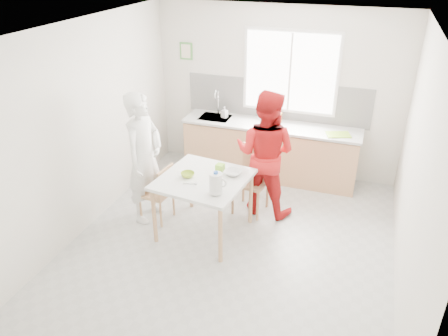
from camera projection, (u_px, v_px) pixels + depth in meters
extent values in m
plane|color=#B7B7B2|center=(233.00, 241.00, 5.72)|extent=(4.50, 4.50, 0.00)
plane|color=silver|center=(277.00, 92.00, 6.99)|extent=(4.00, 0.00, 4.00)
plane|color=silver|center=(141.00, 269.00, 3.21)|extent=(4.00, 0.00, 4.00)
plane|color=silver|center=(88.00, 127.00, 5.68)|extent=(0.00, 4.50, 4.50)
plane|color=silver|center=(417.00, 174.00, 4.53)|extent=(0.00, 4.50, 4.50)
plane|color=white|center=(235.00, 29.00, 4.48)|extent=(4.50, 4.50, 0.00)
cube|color=white|center=(290.00, 72.00, 6.76)|extent=(1.50, 0.03, 1.30)
cube|color=white|center=(290.00, 73.00, 6.74)|extent=(1.40, 0.02, 1.20)
cube|color=white|center=(290.00, 73.00, 6.74)|extent=(0.03, 0.03, 1.20)
cube|color=white|center=(276.00, 100.00, 7.04)|extent=(3.00, 0.02, 0.65)
cube|color=#519B46|center=(186.00, 51.00, 7.17)|extent=(0.22, 0.02, 0.28)
cube|color=beige|center=(186.00, 51.00, 7.16)|extent=(0.16, 0.01, 0.22)
cube|color=tan|center=(270.00, 152.00, 7.16)|extent=(2.80, 0.60, 0.86)
cube|color=#3F3326|center=(269.00, 172.00, 7.34)|extent=(2.80, 0.54, 0.10)
cube|color=silver|center=(271.00, 125.00, 6.95)|extent=(2.84, 0.64, 0.04)
cube|color=#A5A5AA|center=(215.00, 118.00, 7.22)|extent=(0.50, 0.40, 0.03)
cylinder|color=silver|center=(218.00, 104.00, 7.26)|extent=(0.02, 0.02, 0.36)
torus|color=silver|center=(217.00, 95.00, 7.12)|extent=(0.02, 0.18, 0.18)
cube|color=white|center=(203.00, 180.00, 5.56)|extent=(1.19, 1.19, 0.04)
cylinder|color=tan|center=(154.00, 217.00, 5.56)|extent=(0.05, 0.05, 0.76)
cylinder|color=tan|center=(191.00, 184.00, 6.31)|extent=(0.05, 0.05, 0.76)
cylinder|color=tan|center=(220.00, 236.00, 5.20)|extent=(0.05, 0.05, 0.76)
cylinder|color=tan|center=(251.00, 199.00, 5.95)|extent=(0.05, 0.05, 0.76)
cube|color=tan|center=(156.00, 193.00, 6.03)|extent=(0.43, 0.43, 0.04)
cube|color=tan|center=(166.00, 182.00, 5.86)|extent=(0.07, 0.37, 0.40)
cylinder|color=tan|center=(154.00, 198.00, 6.32)|extent=(0.03, 0.03, 0.39)
cylinder|color=tan|center=(141.00, 209.00, 6.06)|extent=(0.03, 0.03, 0.39)
cylinder|color=tan|center=(174.00, 203.00, 6.20)|extent=(0.03, 0.03, 0.39)
cylinder|color=tan|center=(161.00, 215.00, 5.93)|extent=(0.03, 0.03, 0.39)
cube|color=tan|center=(251.00, 182.00, 6.17)|extent=(0.50, 0.50, 0.04)
cube|color=tan|center=(257.00, 160.00, 6.22)|extent=(0.43, 0.08, 0.47)
cylinder|color=tan|center=(233.00, 200.00, 6.21)|extent=(0.04, 0.04, 0.46)
cylinder|color=tan|center=(258.00, 206.00, 6.06)|extent=(0.04, 0.04, 0.46)
cylinder|color=tan|center=(243.00, 188.00, 6.52)|extent=(0.04, 0.04, 0.46)
cylinder|color=tan|center=(267.00, 194.00, 6.37)|extent=(0.04, 0.04, 0.46)
imported|color=white|center=(144.00, 158.00, 5.85)|extent=(0.51, 0.71, 1.83)
imported|color=red|center=(265.00, 154.00, 6.01)|extent=(0.95, 0.78, 1.80)
imported|color=#95B62A|center=(188.00, 175.00, 5.58)|extent=(0.20, 0.20, 0.06)
imported|color=silver|center=(233.00, 173.00, 5.62)|extent=(0.25, 0.25, 0.06)
cylinder|color=white|center=(216.00, 183.00, 5.14)|extent=(0.16, 0.16, 0.25)
cylinder|color=blue|center=(216.00, 173.00, 5.07)|extent=(0.05, 0.05, 0.03)
torus|color=white|center=(222.00, 183.00, 5.10)|extent=(0.12, 0.04, 0.12)
cube|color=#84CB2E|center=(220.00, 167.00, 5.72)|extent=(0.11, 0.11, 0.09)
cylinder|color=#A5A5AA|center=(189.00, 184.00, 5.40)|extent=(0.16, 0.05, 0.01)
cube|color=#86B62A|center=(338.00, 135.00, 6.54)|extent=(0.41, 0.35, 0.01)
cylinder|color=black|center=(270.00, 111.00, 7.00)|extent=(0.07, 0.07, 0.32)
cylinder|color=black|center=(274.00, 114.00, 6.91)|extent=(0.07, 0.07, 0.30)
cylinder|color=#995F21|center=(280.00, 117.00, 6.98)|extent=(0.06, 0.06, 0.16)
imported|color=#999999|center=(225.00, 112.00, 7.16)|extent=(0.11, 0.11, 0.19)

